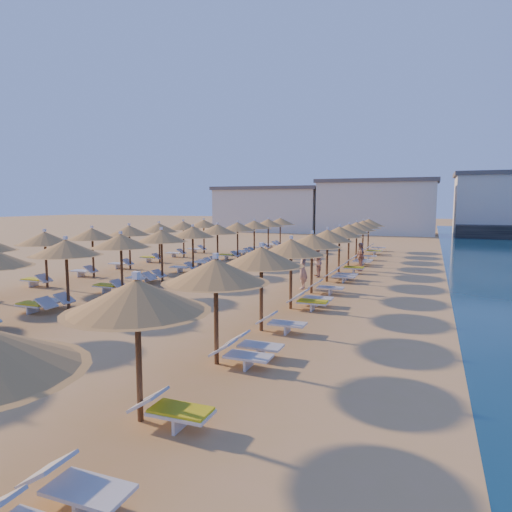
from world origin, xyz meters
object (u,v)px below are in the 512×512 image
at_px(beachgoer_b, 316,262).
at_px(parasol_row_west, 178,235).
at_px(parasol_row_east, 320,239).
at_px(beachgoer_a, 303,270).
at_px(beachgoer_c, 360,257).

bearing_deg(beachgoer_b, parasol_row_west, -92.25).
bearing_deg(parasol_row_east, beachgoer_a, -129.21).
xyz_separation_m(beachgoer_b, beachgoer_c, (1.98, 3.26, 0.02)).
bearing_deg(beachgoer_c, beachgoer_a, -43.13).
height_order(parasol_row_east, beachgoer_c, parasol_row_east).
xyz_separation_m(parasol_row_west, beachgoer_c, (9.19, 6.25, -1.54)).
distance_m(beachgoer_b, beachgoer_c, 3.82).
xyz_separation_m(parasol_row_east, parasol_row_west, (-8.10, 0.00, 0.00)).
bearing_deg(parasol_row_east, beachgoer_c, 80.12).
bearing_deg(beachgoer_c, beachgoer_b, -60.48).
bearing_deg(parasol_row_east, parasol_row_west, 180.00).
xyz_separation_m(parasol_row_east, beachgoer_c, (1.09, 6.25, -1.54)).
xyz_separation_m(parasol_row_east, beachgoer_b, (-0.89, 2.99, -1.56)).
relative_size(parasol_row_east, beachgoer_b, 23.10).
bearing_deg(parasol_row_west, parasol_row_east, 0.00).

